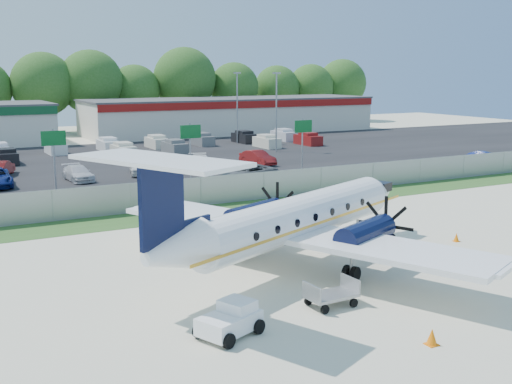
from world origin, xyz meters
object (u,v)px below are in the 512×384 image
pushback_tug (231,319)px  baggage_cart_near (205,249)px  baggage_cart_far (331,294)px  aircraft (294,219)px

pushback_tug → baggage_cart_near: pushback_tug is taller
baggage_cart_far → baggage_cart_near: bearing=101.7°
baggage_cart_near → baggage_cart_far: (1.73, -8.34, -0.04)m
baggage_cart_near → baggage_cart_far: bearing=-78.3°
aircraft → baggage_cart_near: aircraft is taller
pushback_tug → baggage_cart_far: bearing=7.7°
baggage_cart_near → pushback_tug: bearing=-108.5°
aircraft → baggage_cart_far: size_ratio=9.62×
aircraft → baggage_cart_far: (-1.39, -5.10, -1.88)m
baggage_cart_far → pushback_tug: bearing=-172.3°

